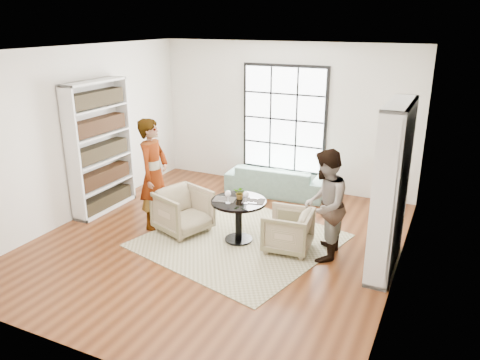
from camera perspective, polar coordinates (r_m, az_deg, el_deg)
The scene contains 16 objects.
ground at distance 7.67m, azimuth -2.71°, elevation -7.41°, with size 6.00×6.00×0.00m, color brown.
room_shell at distance 7.66m, azimuth -0.96°, elevation 2.69°, with size 6.00×6.01×6.00m.
rug at distance 7.66m, azimuth 0.00°, elevation -7.36°, with size 2.73×2.73×0.01m, color tan.
pedestal_table at distance 7.45m, azimuth -0.17°, elevation -3.88°, with size 0.88×0.88×0.70m.
sofa at distance 9.59m, azimuth 4.48°, elevation 0.02°, with size 2.01×0.79×0.59m, color #769D9A.
armchair_left at distance 7.90m, azimuth -6.96°, elevation -3.77°, with size 0.79×0.81×0.74m, color #BFBC88.
armchair_right at distance 7.29m, azimuth 5.84°, elevation -6.13°, with size 0.69×0.71×0.65m, color tan.
person_left at distance 8.00m, azimuth -10.47°, elevation 0.74°, with size 0.69×0.45×1.89m, color gray.
person_right at distance 6.94m, azimuth 10.26°, elevation -3.07°, with size 0.81×0.63×1.67m, color gray.
placemat_left at distance 7.41m, azimuth -1.93°, elevation -2.39°, with size 0.34×0.26×0.01m, color #2A2824.
placemat_right at distance 7.35m, azimuth 1.67°, elevation -2.57°, with size 0.34×0.26×0.01m, color #2A2824.
cutlery_left at distance 7.41m, azimuth -1.93°, elevation -2.33°, with size 0.14×0.22×0.01m, color silver, non-canonical shape.
cutlery_right at distance 7.35m, azimuth 1.67°, elevation -2.52°, with size 0.14×0.22×0.01m, color silver, non-canonical shape.
wine_glass_left at distance 7.22m, azimuth -1.49°, elevation -1.72°, with size 0.10×0.10×0.21m.
wine_glass_right at distance 7.20m, azimuth 0.73°, elevation -1.82°, with size 0.09×0.09×0.20m.
flower_centerpiece at distance 7.40m, azimuth 0.01°, elevation -1.55°, with size 0.19×0.17×0.21m, color gray.
Camera 1 is at (3.26, -6.04, 3.42)m, focal length 35.00 mm.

